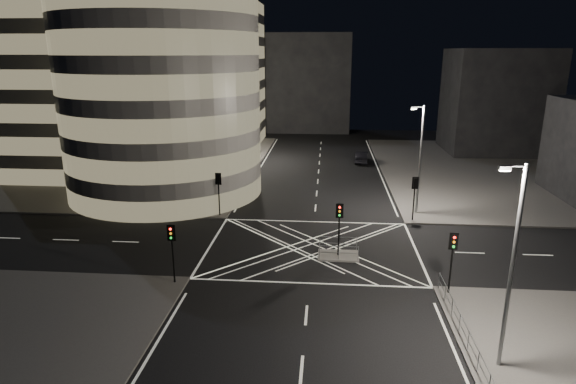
# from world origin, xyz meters

# --- Properties ---
(ground) EXTENTS (120.00, 120.00, 0.00)m
(ground) POSITION_xyz_m (0.00, 0.00, 0.00)
(ground) COLOR black
(ground) RESTS_ON ground
(sidewalk_far_left) EXTENTS (42.00, 42.00, 0.15)m
(sidewalk_far_left) POSITION_xyz_m (-29.00, 27.00, 0.07)
(sidewalk_far_left) COLOR #514F4C
(sidewalk_far_left) RESTS_ON ground
(sidewalk_far_right) EXTENTS (42.00, 42.00, 0.15)m
(sidewalk_far_right) POSITION_xyz_m (29.00, 27.00, 0.07)
(sidewalk_far_right) COLOR #514F4C
(sidewalk_far_right) RESTS_ON ground
(central_island) EXTENTS (3.00, 2.00, 0.15)m
(central_island) POSITION_xyz_m (2.00, -1.50, 0.07)
(central_island) COLOR slate
(central_island) RESTS_ON ground
(office_tower_curved) EXTENTS (30.00, 29.00, 27.20)m
(office_tower_curved) POSITION_xyz_m (-20.74, 18.74, 12.65)
(office_tower_curved) COLOR gray
(office_tower_curved) RESTS_ON sidewalk_far_left
(office_block_rear) EXTENTS (24.00, 16.00, 22.00)m
(office_block_rear) POSITION_xyz_m (-22.00, 42.00, 11.15)
(office_block_rear) COLOR gray
(office_block_rear) RESTS_ON sidewalk_far_left
(building_right_far) EXTENTS (14.00, 12.00, 15.00)m
(building_right_far) POSITION_xyz_m (26.00, 40.00, 7.65)
(building_right_far) COLOR black
(building_right_far) RESTS_ON sidewalk_far_right
(building_far_end) EXTENTS (18.00, 8.00, 18.00)m
(building_far_end) POSITION_xyz_m (-4.00, 58.00, 9.00)
(building_far_end) COLOR black
(building_far_end) RESTS_ON ground
(tree_a) EXTENTS (4.98, 4.98, 7.18)m
(tree_a) POSITION_xyz_m (-10.50, 9.00, 4.46)
(tree_a) COLOR black
(tree_a) RESTS_ON sidewalk_far_left
(tree_b) EXTENTS (4.20, 4.20, 7.12)m
(tree_b) POSITION_xyz_m (-10.50, 15.00, 4.84)
(tree_b) COLOR black
(tree_b) RESTS_ON sidewalk_far_left
(tree_c) EXTENTS (4.22, 4.22, 7.21)m
(tree_c) POSITION_xyz_m (-10.50, 21.00, 4.92)
(tree_c) COLOR black
(tree_c) RESTS_ON sidewalk_far_left
(tree_d) EXTENTS (4.82, 4.82, 7.72)m
(tree_d) POSITION_xyz_m (-10.50, 27.00, 5.09)
(tree_d) COLOR black
(tree_d) RESTS_ON sidewalk_far_left
(tree_e) EXTENTS (3.54, 3.54, 6.17)m
(tree_e) POSITION_xyz_m (-10.50, 33.00, 4.26)
(tree_e) COLOR black
(tree_e) RESTS_ON sidewalk_far_left
(traffic_signal_fl) EXTENTS (0.55, 0.22, 4.00)m
(traffic_signal_fl) POSITION_xyz_m (-8.80, 6.80, 2.91)
(traffic_signal_fl) COLOR black
(traffic_signal_fl) RESTS_ON sidewalk_far_left
(traffic_signal_nl) EXTENTS (0.55, 0.22, 4.00)m
(traffic_signal_nl) POSITION_xyz_m (-8.80, -6.80, 2.91)
(traffic_signal_nl) COLOR black
(traffic_signal_nl) RESTS_ON sidewalk_near_left
(traffic_signal_fr) EXTENTS (0.55, 0.22, 4.00)m
(traffic_signal_fr) POSITION_xyz_m (8.80, 6.80, 2.91)
(traffic_signal_fr) COLOR black
(traffic_signal_fr) RESTS_ON sidewalk_far_right
(traffic_signal_nr) EXTENTS (0.55, 0.22, 4.00)m
(traffic_signal_nr) POSITION_xyz_m (8.80, -6.80, 2.91)
(traffic_signal_nr) COLOR black
(traffic_signal_nr) RESTS_ON sidewalk_near_right
(traffic_signal_island) EXTENTS (0.55, 0.22, 4.00)m
(traffic_signal_island) POSITION_xyz_m (2.00, -1.50, 2.91)
(traffic_signal_island) COLOR black
(traffic_signal_island) RESTS_ON central_island
(street_lamp_left_near) EXTENTS (1.25, 0.25, 10.00)m
(street_lamp_left_near) POSITION_xyz_m (-9.44, 12.00, 5.54)
(street_lamp_left_near) COLOR slate
(street_lamp_left_near) RESTS_ON sidewalk_far_left
(street_lamp_left_far) EXTENTS (1.25, 0.25, 10.00)m
(street_lamp_left_far) POSITION_xyz_m (-9.44, 30.00, 5.54)
(street_lamp_left_far) COLOR slate
(street_lamp_left_far) RESTS_ON sidewalk_far_left
(street_lamp_right_far) EXTENTS (1.25, 0.25, 10.00)m
(street_lamp_right_far) POSITION_xyz_m (9.44, 9.00, 5.54)
(street_lamp_right_far) COLOR slate
(street_lamp_right_far) RESTS_ON sidewalk_far_right
(street_lamp_right_near) EXTENTS (1.25, 0.25, 10.00)m
(street_lamp_right_near) POSITION_xyz_m (9.44, -14.00, 5.54)
(street_lamp_right_near) COLOR slate
(street_lamp_right_near) RESTS_ON sidewalk_near_right
(railing_near_right) EXTENTS (0.06, 11.70, 1.10)m
(railing_near_right) POSITION_xyz_m (8.30, -12.15, 0.70)
(railing_near_right) COLOR slate
(railing_near_right) RESTS_ON sidewalk_near_right
(railing_island_south) EXTENTS (2.80, 0.06, 1.10)m
(railing_island_south) POSITION_xyz_m (2.00, -2.40, 0.70)
(railing_island_south) COLOR slate
(railing_island_south) RESTS_ON central_island
(railing_island_north) EXTENTS (2.80, 0.06, 1.10)m
(railing_island_north) POSITION_xyz_m (2.00, -0.60, 0.70)
(railing_island_north) COLOR slate
(railing_island_north) RESTS_ON central_island
(sedan) EXTENTS (2.12, 4.86, 1.56)m
(sedan) POSITION_xyz_m (5.78, 30.58, 0.78)
(sedan) COLOR black
(sedan) RESTS_ON ground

